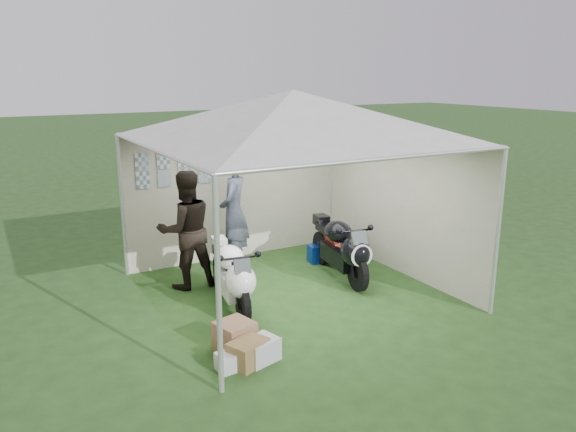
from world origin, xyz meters
name	(u,v)px	position (x,y,z in m)	size (l,w,h in m)	color
ground	(293,292)	(0.00, 0.00, 0.00)	(80.00, 80.00, 0.00)	#224119
canopy_tent	(292,120)	(0.00, 0.03, 2.58)	(5.66, 5.66, 3.00)	silver
motorcycle_white	(232,274)	(-1.02, -0.07, 0.50)	(0.59, 1.81, 0.89)	black
motorcycle_black	(342,247)	(0.98, 0.14, 0.52)	(0.61, 1.90, 0.94)	black
paddock_stand	(320,253)	(1.12, 0.99, 0.16)	(0.41, 0.26, 0.31)	#0F38C7
person_dark_jacket	(186,230)	(-1.30, 1.01, 0.91)	(0.89, 0.69, 1.83)	black
person_blue_jacket	(234,213)	(-0.33, 1.39, 0.98)	(0.71, 0.47, 1.96)	slate
equipment_box	(346,246)	(1.62, 0.92, 0.24)	(0.47, 0.38, 0.47)	black
crate_0	(260,350)	(-1.36, -1.61, 0.13)	(0.40, 0.31, 0.27)	#B5BABE
crate_1	(235,336)	(-1.51, -1.24, 0.18)	(0.40, 0.40, 0.36)	#876047
crate_2	(229,361)	(-1.75, -1.63, 0.10)	(0.28, 0.23, 0.20)	silver
crate_3	(248,353)	(-1.52, -1.63, 0.15)	(0.44, 0.31, 0.29)	olive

